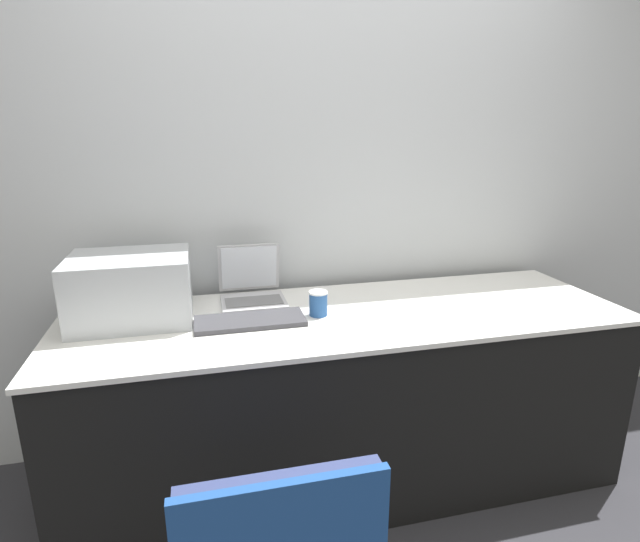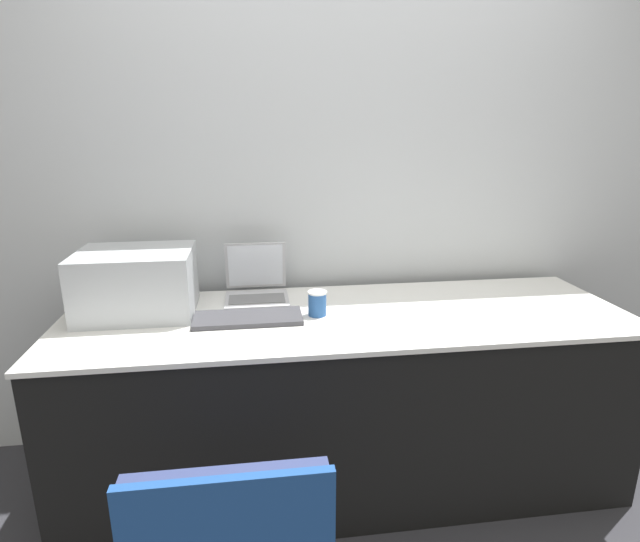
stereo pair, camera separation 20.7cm
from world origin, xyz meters
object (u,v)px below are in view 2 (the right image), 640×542
laptop_left (256,287)px  external_keyboard (248,318)px  printer (136,280)px  coffee_cup (317,303)px

laptop_left → external_keyboard: size_ratio=0.67×
printer → external_keyboard: size_ratio=1.05×
laptop_left → external_keyboard: bearing=-98.3°
external_keyboard → coffee_cup: size_ratio=4.19×
printer → laptop_left: 0.52m
external_keyboard → laptop_left: bearing=81.7°
printer → laptop_left: size_ratio=1.57×
coffee_cup → laptop_left: bearing=134.7°
printer → coffee_cup: size_ratio=4.42×
printer → coffee_cup: printer is taller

